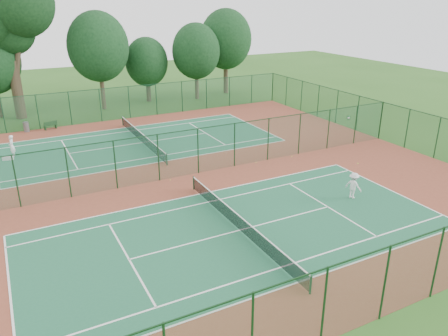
{
  "coord_description": "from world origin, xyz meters",
  "views": [
    {
      "loc": [
        -10.83,
        -27.86,
        12.37
      ],
      "look_at": [
        1.83,
        -3.59,
        1.6
      ],
      "focal_mm": 35.0,
      "sensor_mm": 36.0,
      "label": 1
    }
  ],
  "objects": [
    {
      "name": "player_far",
      "position": [
        -10.59,
        10.37,
        0.93
      ],
      "size": [
        0.56,
        0.74,
        1.82
      ],
      "primitive_type": "imported",
      "rotation": [
        0.0,
        0.0,
        -1.77
      ],
      "color": "white",
      "rests_on": "court_far"
    },
    {
      "name": "ground",
      "position": [
        0.0,
        0.0,
        0.0
      ],
      "size": [
        120.0,
        120.0,
        0.0
      ],
      "primitive_type": "plane",
      "color": "#2A591C",
      "rests_on": "ground"
    },
    {
      "name": "stray_ball_a",
      "position": [
        6.48,
        -0.2,
        0.04
      ],
      "size": [
        0.07,
        0.07,
        0.07
      ],
      "primitive_type": "sphere",
      "color": "#B9DB33",
      "rests_on": "red_pad"
    },
    {
      "name": "tennis_net_near",
      "position": [
        0.0,
        -9.0,
        0.54
      ],
      "size": [
        0.1,
        12.9,
        0.97
      ],
      "color": "#143821",
      "rests_on": "ground"
    },
    {
      "name": "player_near",
      "position": [
        8.7,
        -8.68,
        0.9
      ],
      "size": [
        0.97,
        1.28,
        1.76
      ],
      "primitive_type": "imported",
      "rotation": [
        0.0,
        0.0,
        1.89
      ],
      "color": "silver",
      "rests_on": "court_near"
    },
    {
      "name": "fence_south",
      "position": [
        0.0,
        -18.0,
        1.76
      ],
      "size": [
        40.0,
        0.09,
        3.5
      ],
      "color": "#1A4E2B",
      "rests_on": "ground"
    },
    {
      "name": "trash_bin",
      "position": [
        -8.97,
        17.6,
        0.49
      ],
      "size": [
        0.58,
        0.58,
        0.97
      ],
      "primitive_type": "cylinder",
      "rotation": [
        0.0,
        0.0,
        -0.07
      ],
      "color": "slate",
      "rests_on": "red_pad"
    },
    {
      "name": "fence_divider",
      "position": [
        0.0,
        0.0,
        1.76
      ],
      "size": [
        40.0,
        0.09,
        3.5
      ],
      "color": "#1B5135",
      "rests_on": "ground"
    },
    {
      "name": "tennis_net_far",
      "position": [
        0.0,
        9.0,
        0.54
      ],
      "size": [
        0.1,
        12.9,
        0.97
      ],
      "color": "#163D25",
      "rests_on": "ground"
    },
    {
      "name": "evergreen_row",
      "position": [
        0.5,
        24.25,
        0.0
      ],
      "size": [
        39.0,
        5.0,
        12.0
      ],
      "primitive_type": null,
      "color": "black",
      "rests_on": "ground"
    },
    {
      "name": "red_pad",
      "position": [
        0.0,
        0.0,
        0.01
      ],
      "size": [
        40.0,
        36.0,
        0.01
      ],
      "primitive_type": "cube",
      "color": "brown",
      "rests_on": "ground"
    },
    {
      "name": "fence_east",
      "position": [
        20.0,
        0.0,
        1.76
      ],
      "size": [
        0.09,
        36.0,
        3.5
      ],
      "rotation": [
        0.0,
        0.0,
        1.57
      ],
      "color": "#164424",
      "rests_on": "ground"
    },
    {
      "name": "fence_north",
      "position": [
        0.0,
        18.0,
        1.76
      ],
      "size": [
        40.0,
        0.09,
        3.5
      ],
      "color": "#1A4F34",
      "rests_on": "ground"
    },
    {
      "name": "stray_ball_b",
      "position": [
        9.84,
        -0.35,
        0.04
      ],
      "size": [
        0.07,
        0.07,
        0.07
      ],
      "primitive_type": "sphere",
      "color": "#C6E334",
      "rests_on": "red_pad"
    },
    {
      "name": "stray_ball_c",
      "position": [
        -0.87,
        -0.37,
        0.04
      ],
      "size": [
        0.07,
        0.07,
        0.07
      ],
      "primitive_type": "sphere",
      "color": "#AFCC2F",
      "rests_on": "red_pad"
    },
    {
      "name": "court_near",
      "position": [
        0.0,
        -9.0,
        0.01
      ],
      "size": [
        23.77,
        10.97,
        0.01
      ],
      "primitive_type": "cube",
      "color": "#1D5C3C",
      "rests_on": "red_pad"
    },
    {
      "name": "bench",
      "position": [
        -6.76,
        17.37,
        0.44
      ],
      "size": [
        1.4,
        0.75,
        0.83
      ],
      "rotation": [
        0.0,
        0.0,
        0.28
      ],
      "color": "#133618",
      "rests_on": "red_pad"
    },
    {
      "name": "big_tree",
      "position": [
        -8.89,
        23.67,
        10.83
      ],
      "size": [
        9.96,
        7.29,
        15.29
      ],
      "color": "#3B2E20",
      "rests_on": "ground"
    },
    {
      "name": "court_far",
      "position": [
        0.0,
        9.0,
        0.01
      ],
      "size": [
        23.77,
        10.97,
        0.01
      ],
      "primitive_type": "cube",
      "color": "#1D5D3E",
      "rests_on": "red_pad"
    },
    {
      "name": "kit_bag",
      "position": [
        -11.04,
        9.67,
        0.16
      ],
      "size": [
        0.87,
        0.51,
        0.31
      ],
      "primitive_type": "cube",
      "rotation": [
        0.0,
        0.0,
        -0.26
      ],
      "color": "silver",
      "rests_on": "red_pad"
    }
  ]
}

